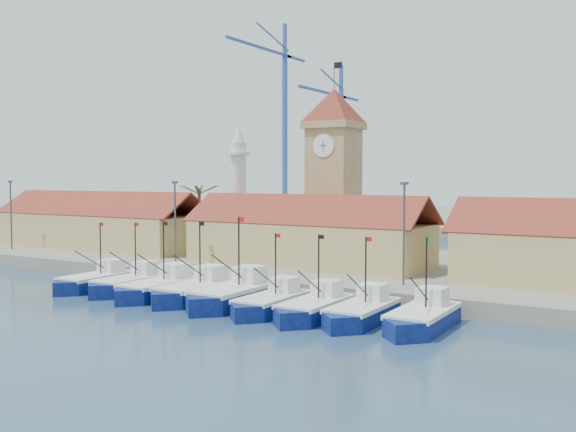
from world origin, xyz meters
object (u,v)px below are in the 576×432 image
Objects in this scene: clock_tower at (334,168)px; minaret at (239,187)px; boat_0 at (94,282)px; boat_4 at (232,297)px.

clock_tower is 15.30m from minaret.
boat_0 is 29.58m from clock_tower.
boat_4 is at bearing -55.56° from minaret.
boat_4 is (16.42, 0.25, 0.11)m from boat_0.
clock_tower is at bearing 58.82° from boat_0.
boat_4 reaches higher than boat_0.
boat_4 is at bearing -84.44° from clock_tower.
boat_0 is at bearing -121.18° from clock_tower.
minaret is (-17.25, 25.17, 8.90)m from boat_4.
boat_4 is 31.79m from minaret.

